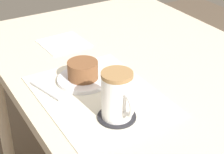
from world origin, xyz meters
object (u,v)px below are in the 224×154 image
pastry_plate (83,79)px  pastry (83,70)px  coffee_mug (117,95)px  dining_table (159,96)px

pastry_plate → pastry: bearing=0.0°
pastry → pastry_plate: bearing=0.0°
pastry → coffee_mug: (0.20, -0.01, 0.03)m
dining_table → pastry: bearing=-111.7°
pastry_plate → pastry: size_ratio=1.71×
dining_table → pastry_plate: 0.24m
dining_table → pastry_plate: bearing=-111.7°
dining_table → coffee_mug: (0.12, -0.22, 0.14)m
dining_table → pastry: 0.26m
pastry → dining_table: bearing=68.3°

